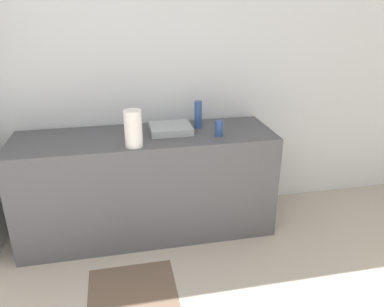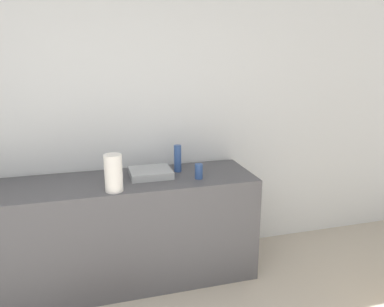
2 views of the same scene
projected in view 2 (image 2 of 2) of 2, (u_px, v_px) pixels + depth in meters
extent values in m
cube|color=silver|center=(79.00, 122.00, 3.11)|extent=(8.00, 0.06, 2.60)
cube|color=#4C4C51|center=(127.00, 230.00, 3.08)|extent=(2.09, 0.63, 0.88)
cube|color=#9EA3A8|center=(150.00, 173.00, 3.04)|extent=(0.34, 0.28, 0.06)
cylinder|color=#2D4C8C|center=(178.00, 158.00, 3.15)|extent=(0.06, 0.06, 0.23)
cylinder|color=#2D4C8C|center=(199.00, 171.00, 2.98)|extent=(0.06, 0.06, 0.12)
cylinder|color=white|center=(114.00, 173.00, 2.69)|extent=(0.13, 0.13, 0.28)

